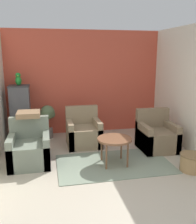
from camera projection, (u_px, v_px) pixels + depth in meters
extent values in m
plane|color=#B2A893|center=(123.00, 203.00, 3.55)|extent=(20.00, 20.00, 0.00)
cube|color=#C64C38|center=(84.00, 83.00, 6.56)|extent=(4.11, 0.06, 2.67)
cube|color=silver|center=(191.00, 89.00, 5.29)|extent=(0.06, 3.45, 2.67)
cube|color=gray|center=(114.00, 164.00, 4.79)|extent=(2.17, 1.28, 0.01)
cylinder|color=brown|center=(114.00, 139.00, 4.68)|extent=(0.65, 0.65, 0.04)
cylinder|color=brown|center=(106.00, 157.00, 4.51)|extent=(0.04, 0.04, 0.48)
cylinder|color=brown|center=(128.00, 155.00, 4.59)|extent=(0.04, 0.04, 0.48)
cylinder|color=brown|center=(102.00, 149.00, 4.89)|extent=(0.04, 0.04, 0.48)
cylinder|color=brown|center=(121.00, 148.00, 4.97)|extent=(0.04, 0.04, 0.48)
cube|color=slate|center=(30.00, 154.00, 4.73)|extent=(0.76, 0.76, 0.45)
cube|color=slate|center=(29.00, 127.00, 4.92)|extent=(0.76, 0.14, 0.42)
cube|color=slate|center=(12.00, 151.00, 4.65)|extent=(0.12, 0.76, 0.60)
cube|color=slate|center=(47.00, 149.00, 4.77)|extent=(0.12, 0.76, 0.60)
cube|color=#7A664C|center=(157.00, 140.00, 5.47)|extent=(0.76, 0.76, 0.45)
cube|color=#7A664C|center=(152.00, 117.00, 5.67)|extent=(0.76, 0.14, 0.42)
cube|color=#7A664C|center=(144.00, 138.00, 5.39)|extent=(0.12, 0.76, 0.60)
cube|color=#7A664C|center=(171.00, 136.00, 5.52)|extent=(0.12, 0.76, 0.60)
cube|color=#8E7A5B|center=(84.00, 136.00, 5.75)|extent=(0.76, 0.76, 0.45)
cube|color=#8E7A5B|center=(82.00, 114.00, 5.95)|extent=(0.76, 0.14, 0.42)
cube|color=#8E7A5B|center=(70.00, 134.00, 5.67)|extent=(0.12, 0.76, 0.60)
cube|color=#8E7A5B|center=(97.00, 132.00, 5.80)|extent=(0.12, 0.76, 0.60)
cube|color=#353539|center=(23.00, 139.00, 6.11)|extent=(0.45, 0.45, 0.08)
cube|color=#4C4C51|center=(21.00, 112.00, 5.96)|extent=(0.45, 0.45, 1.24)
cube|color=#353539|center=(19.00, 86.00, 5.82)|extent=(0.47, 0.47, 0.03)
ellipsoid|color=#1E842D|center=(18.00, 81.00, 5.79)|extent=(0.14, 0.17, 0.22)
sphere|color=#1E842D|center=(18.00, 75.00, 5.74)|extent=(0.12, 0.12, 0.12)
cone|color=gold|center=(18.00, 76.00, 5.69)|extent=(0.05, 0.05, 0.05)
cone|color=#1E842D|center=(19.00, 81.00, 5.87)|extent=(0.07, 0.14, 0.19)
cylinder|color=#66605B|center=(48.00, 133.00, 6.29)|extent=(0.22, 0.22, 0.25)
cylinder|color=brown|center=(48.00, 123.00, 6.23)|extent=(0.03, 0.03, 0.28)
sphere|color=#566B47|center=(47.00, 112.00, 6.17)|extent=(0.36, 0.36, 0.36)
sphere|color=#566B47|center=(44.00, 115.00, 6.20)|extent=(0.21, 0.21, 0.21)
sphere|color=#566B47|center=(51.00, 114.00, 6.17)|extent=(0.20, 0.20, 0.20)
cylinder|color=#A37F51|center=(192.00, 162.00, 4.50)|extent=(0.42, 0.42, 0.31)
cylinder|color=brown|center=(193.00, 155.00, 4.46)|extent=(0.44, 0.44, 0.02)
cube|color=#846647|center=(29.00, 114.00, 4.86)|extent=(0.44, 0.44, 0.10)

